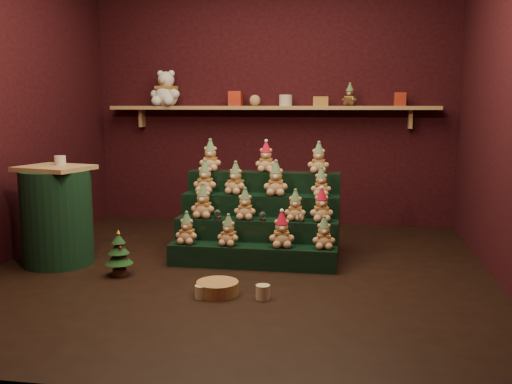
% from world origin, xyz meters
% --- Properties ---
extents(ground, '(4.00, 4.00, 0.00)m').
position_xyz_m(ground, '(0.00, 0.00, 0.00)').
color(ground, black).
rests_on(ground, ground).
extents(back_wall, '(4.00, 0.10, 2.80)m').
position_xyz_m(back_wall, '(0.00, 2.05, 1.40)').
color(back_wall, black).
rests_on(back_wall, ground).
extents(front_wall, '(4.00, 0.10, 2.80)m').
position_xyz_m(front_wall, '(0.00, -2.05, 1.40)').
color(front_wall, black).
rests_on(front_wall, ground).
extents(back_shelf, '(3.60, 0.26, 0.24)m').
position_xyz_m(back_shelf, '(0.00, 1.87, 1.29)').
color(back_shelf, tan).
rests_on(back_shelf, ground).
extents(riser_tier_front, '(1.40, 0.22, 0.18)m').
position_xyz_m(riser_tier_front, '(0.10, 0.14, 0.09)').
color(riser_tier_front, black).
rests_on(riser_tier_front, ground).
extents(riser_tier_midfront, '(1.40, 0.22, 0.36)m').
position_xyz_m(riser_tier_midfront, '(0.10, 0.36, 0.18)').
color(riser_tier_midfront, black).
rests_on(riser_tier_midfront, ground).
extents(riser_tier_midback, '(1.40, 0.22, 0.54)m').
position_xyz_m(riser_tier_midback, '(0.10, 0.58, 0.27)').
color(riser_tier_midback, black).
rests_on(riser_tier_midback, ground).
extents(riser_tier_back, '(1.40, 0.22, 0.72)m').
position_xyz_m(riser_tier_back, '(0.10, 0.80, 0.36)').
color(riser_tier_back, black).
rests_on(riser_tier_back, ground).
extents(teddy_0, '(0.20, 0.18, 0.26)m').
position_xyz_m(teddy_0, '(-0.46, 0.13, 0.31)').
color(teddy_0, tan).
rests_on(teddy_0, riser_tier_front).
extents(teddy_1, '(0.20, 0.19, 0.25)m').
position_xyz_m(teddy_1, '(-0.10, 0.13, 0.31)').
color(teddy_1, tan).
rests_on(teddy_1, riser_tier_front).
extents(teddy_2, '(0.24, 0.22, 0.29)m').
position_xyz_m(teddy_2, '(0.34, 0.15, 0.32)').
color(teddy_2, tan).
rests_on(teddy_2, riser_tier_front).
extents(teddy_3, '(0.20, 0.19, 0.26)m').
position_xyz_m(teddy_3, '(0.68, 0.15, 0.31)').
color(teddy_3, tan).
rests_on(teddy_3, riser_tier_front).
extents(teddy_4, '(0.21, 0.19, 0.29)m').
position_xyz_m(teddy_4, '(-0.37, 0.36, 0.51)').
color(teddy_4, tan).
rests_on(teddy_4, riser_tier_midfront).
extents(teddy_5, '(0.19, 0.18, 0.26)m').
position_xyz_m(teddy_5, '(0.00, 0.35, 0.49)').
color(teddy_5, tan).
rests_on(teddy_5, riser_tier_midfront).
extents(teddy_6, '(0.18, 0.16, 0.26)m').
position_xyz_m(teddy_6, '(0.43, 0.37, 0.49)').
color(teddy_6, tan).
rests_on(teddy_6, riser_tier_midfront).
extents(teddy_7, '(0.22, 0.21, 0.27)m').
position_xyz_m(teddy_7, '(0.65, 0.37, 0.50)').
color(teddy_7, tan).
rests_on(teddy_7, riser_tier_midfront).
extents(teddy_8, '(0.21, 0.19, 0.29)m').
position_xyz_m(teddy_8, '(-0.41, 0.59, 0.69)').
color(teddy_8, tan).
rests_on(teddy_8, riser_tier_midback).
extents(teddy_9, '(0.25, 0.24, 0.28)m').
position_xyz_m(teddy_9, '(-0.13, 0.58, 0.68)').
color(teddy_9, tan).
rests_on(teddy_9, riser_tier_midback).
extents(teddy_10, '(0.22, 0.20, 0.30)m').
position_xyz_m(teddy_10, '(0.24, 0.57, 0.69)').
color(teddy_10, tan).
rests_on(teddy_10, riser_tier_midback).
extents(teddy_11, '(0.19, 0.17, 0.25)m').
position_xyz_m(teddy_11, '(0.63, 0.58, 0.66)').
color(teddy_11, tan).
rests_on(teddy_11, riser_tier_midback).
extents(teddy_12, '(0.21, 0.19, 0.28)m').
position_xyz_m(teddy_12, '(-0.41, 0.79, 0.86)').
color(teddy_12, tan).
rests_on(teddy_12, riser_tier_back).
extents(teddy_13, '(0.20, 0.18, 0.27)m').
position_xyz_m(teddy_13, '(0.11, 0.80, 0.86)').
color(teddy_13, tan).
rests_on(teddy_13, riser_tier_back).
extents(teddy_14, '(0.20, 0.18, 0.27)m').
position_xyz_m(teddy_14, '(0.60, 0.79, 0.86)').
color(teddy_14, tan).
rests_on(teddy_14, riser_tier_back).
extents(snow_globe_a, '(0.06, 0.06, 0.09)m').
position_xyz_m(snow_globe_a, '(-0.23, 0.30, 0.40)').
color(snow_globe_a, black).
rests_on(snow_globe_a, riser_tier_midfront).
extents(snow_globe_b, '(0.06, 0.06, 0.08)m').
position_xyz_m(snow_globe_b, '(0.16, 0.30, 0.40)').
color(snow_globe_b, black).
rests_on(snow_globe_b, riser_tier_midfront).
extents(snow_globe_c, '(0.06, 0.06, 0.08)m').
position_xyz_m(snow_globe_c, '(0.48, 0.30, 0.40)').
color(snow_globe_c, black).
rests_on(snow_globe_c, riser_tier_midfront).
extents(side_table, '(0.63, 0.58, 0.83)m').
position_xyz_m(side_table, '(-1.53, -0.02, 0.41)').
color(side_table, tan).
rests_on(side_table, ground).
extents(table_ornament, '(0.09, 0.09, 0.08)m').
position_xyz_m(table_ornament, '(-1.53, 0.08, 0.87)').
color(table_ornament, beige).
rests_on(table_ornament, side_table).
extents(mini_christmas_tree, '(0.22, 0.22, 0.37)m').
position_xyz_m(mini_christmas_tree, '(-0.89, -0.27, 0.18)').
color(mini_christmas_tree, '#442D18').
rests_on(mini_christmas_tree, ground).
extents(mug_left, '(0.09, 0.09, 0.09)m').
position_xyz_m(mug_left, '(-0.12, -0.68, 0.05)').
color(mug_left, beige).
rests_on(mug_left, ground).
extents(mug_right, '(0.10, 0.10, 0.10)m').
position_xyz_m(mug_right, '(0.31, -0.63, 0.05)').
color(mug_right, beige).
rests_on(mug_right, ground).
extents(wicker_basket, '(0.39, 0.39, 0.09)m').
position_xyz_m(wicker_basket, '(-0.03, -0.58, 0.05)').
color(wicker_basket, '#9C713F').
rests_on(wicker_basket, ground).
extents(white_bear, '(0.40, 0.37, 0.49)m').
position_xyz_m(white_bear, '(-1.17, 1.84, 1.57)').
color(white_bear, white).
rests_on(white_bear, back_shelf).
extents(brown_bear, '(0.19, 0.18, 0.23)m').
position_xyz_m(brown_bear, '(0.86, 1.84, 1.44)').
color(brown_bear, '#4C2919').
rests_on(brown_bear, back_shelf).
extents(gift_tin_red_a, '(0.14, 0.14, 0.16)m').
position_xyz_m(gift_tin_red_a, '(-0.38, 1.85, 1.40)').
color(gift_tin_red_a, '#B02E1B').
rests_on(gift_tin_red_a, back_shelf).
extents(gift_tin_cream, '(0.14, 0.14, 0.12)m').
position_xyz_m(gift_tin_cream, '(0.17, 1.85, 1.38)').
color(gift_tin_cream, beige).
rests_on(gift_tin_cream, back_shelf).
extents(gift_tin_red_b, '(0.12, 0.12, 0.14)m').
position_xyz_m(gift_tin_red_b, '(1.38, 1.85, 1.39)').
color(gift_tin_red_b, '#B02E1B').
rests_on(gift_tin_red_b, back_shelf).
extents(shelf_plush_ball, '(0.12, 0.12, 0.12)m').
position_xyz_m(shelf_plush_ball, '(-0.17, 1.85, 1.38)').
color(shelf_plush_ball, tan).
rests_on(shelf_plush_ball, back_shelf).
extents(scarf_gift_box, '(0.16, 0.10, 0.10)m').
position_xyz_m(scarf_gift_box, '(0.55, 1.85, 1.37)').
color(scarf_gift_box, orange).
rests_on(scarf_gift_box, back_shelf).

